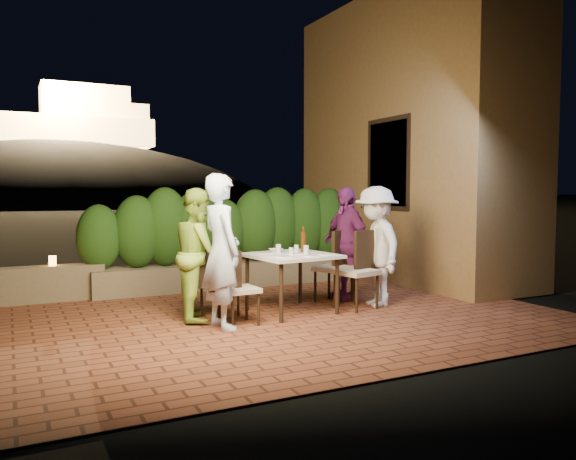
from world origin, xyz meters
TOP-DOWN VIEW (x-y plane):
  - ground at (0.00, 0.00)m, footprint 400.00×400.00m
  - terrace_floor at (0.00, 0.50)m, footprint 7.00×6.00m
  - building_wall at (3.60, 2.00)m, footprint 1.60×5.00m
  - window_pane at (2.82, 1.50)m, footprint 0.08×1.00m
  - window_frame at (2.81, 1.50)m, footprint 0.06×1.15m
  - planter at (0.20, 2.30)m, footprint 4.20×0.55m
  - hedge at (0.20, 2.30)m, footprint 4.00×0.70m
  - parapet at (-2.80, 2.30)m, footprint 2.20×0.30m
  - hill at (2.00, 60.00)m, footprint 52.00×40.00m
  - fortress at (2.00, 60.00)m, footprint 26.00×8.00m
  - dining_table at (0.29, 0.14)m, footprint 1.11×1.11m
  - plate_nw at (0.05, -0.11)m, footprint 0.23×0.23m
  - plate_sw at (0.03, 0.32)m, footprint 0.22×0.22m
  - plate_ne at (0.60, -0.08)m, footprint 0.24×0.24m
  - plate_se at (0.51, 0.40)m, footprint 0.23×0.23m
  - plate_centre at (0.33, 0.12)m, footprint 0.23×0.23m
  - plate_front at (0.39, -0.19)m, footprint 0.22×0.22m
  - glass_nw at (0.22, 0.01)m, footprint 0.06×0.06m
  - glass_sw at (0.19, 0.31)m, footprint 0.07×0.07m
  - glass_ne at (0.44, 0.02)m, footprint 0.07×0.07m
  - glass_se at (0.43, 0.27)m, footprint 0.06×0.06m
  - beer_bottle at (0.51, 0.23)m, footprint 0.07×0.07m
  - bowl at (0.22, 0.45)m, footprint 0.18×0.18m
  - chair_left_front at (-0.54, -0.18)m, footprint 0.42×0.42m
  - chair_left_back at (-0.61, 0.32)m, footprint 0.51×0.51m
  - chair_right_front at (1.15, -0.05)m, footprint 0.57×0.57m
  - chair_right_back at (1.12, 0.47)m, footprint 0.63×0.63m
  - diner_blue at (-0.79, -0.24)m, footprint 0.47×0.67m
  - diner_green at (-0.87, 0.29)m, footprint 0.79×0.91m
  - diner_white at (1.50, 0.01)m, footprint 0.75×1.12m
  - diner_purple at (1.39, 0.58)m, footprint 0.48×0.98m
  - parapet_lamp at (-2.38, 2.30)m, footprint 0.10×0.10m

SIDE VIEW (x-z plane):
  - hill at x=2.00m, z-range -15.00..7.00m
  - terrace_floor at x=0.00m, z-range -0.15..0.00m
  - ground at x=0.00m, z-range -0.02..-0.02m
  - planter at x=0.20m, z-range 0.00..0.40m
  - parapet at x=-2.80m, z-range 0.00..0.50m
  - dining_table at x=0.29m, z-range 0.00..0.75m
  - chair_left_back at x=-0.61m, z-range 0.00..0.84m
  - chair_left_front at x=-0.54m, z-range 0.00..0.86m
  - chair_right_back at x=1.12m, z-range 0.00..0.99m
  - chair_right_front at x=1.15m, z-range 0.00..1.03m
  - parapet_lamp at x=-2.38m, z-range 0.50..0.64m
  - plate_front at x=0.39m, z-range 0.75..0.76m
  - plate_sw at x=0.03m, z-range 0.75..0.76m
  - plate_nw at x=0.05m, z-range 0.75..0.76m
  - plate_se at x=0.51m, z-range 0.75..0.76m
  - plate_centre at x=0.33m, z-range 0.75..0.76m
  - plate_ne at x=0.60m, z-range 0.75..0.76m
  - bowl at x=0.22m, z-range 0.75..0.79m
  - diner_green at x=-0.87m, z-range 0.00..1.59m
  - glass_nw at x=0.22m, z-range 0.75..0.85m
  - glass_se at x=0.43m, z-range 0.75..0.85m
  - diner_purple at x=1.39m, z-range 0.00..1.61m
  - diner_white at x=1.50m, z-range 0.00..1.61m
  - glass_sw at x=0.19m, z-range 0.75..0.87m
  - glass_ne at x=0.44m, z-range 0.75..0.87m
  - diner_blue at x=-0.79m, z-range 0.00..1.75m
  - beer_bottle at x=0.51m, z-range 0.75..1.10m
  - hedge at x=0.20m, z-range 0.40..1.50m
  - window_pane at x=2.82m, z-range 1.30..2.70m
  - window_frame at x=2.81m, z-range 1.23..2.77m
  - building_wall at x=3.60m, z-range 0.00..5.00m
  - fortress at x=2.00m, z-range 6.50..14.50m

